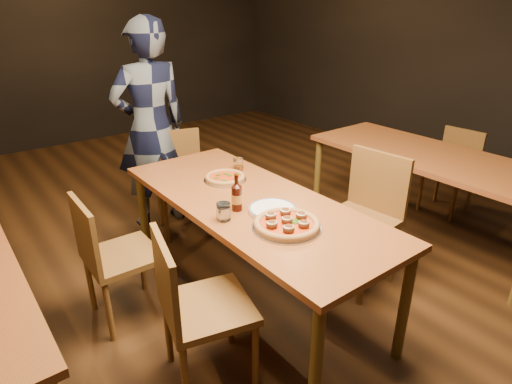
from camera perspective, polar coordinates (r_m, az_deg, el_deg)
ground at (r=3.06m, az=-0.59°, el=-13.88°), size 9.00×9.00×0.00m
room_shell at (r=2.42m, az=-0.79°, el=23.46°), size 9.00×9.00×9.00m
table_main at (r=2.70m, az=-0.65°, el=-2.41°), size 0.80×2.00×0.75m
table_right at (r=3.79m, az=22.32°, el=3.65°), size 0.80×2.00×0.75m
chair_main_nw at (r=2.27m, az=-6.41°, el=-14.89°), size 0.52×0.52×0.92m
chair_main_sw at (r=2.80m, az=-17.40°, el=-7.98°), size 0.42×0.42×0.89m
chair_main_e at (r=3.06m, az=13.46°, el=-3.70°), size 0.50×0.50×0.99m
chair_end at (r=3.74m, az=-9.86°, el=1.21°), size 0.54×0.54×0.91m
chair_nbr_right at (r=4.46m, az=24.36°, el=2.54°), size 0.41×0.41×0.83m
pizza_meatball at (r=2.34m, az=4.13°, el=-4.22°), size 0.38×0.38×0.07m
pizza_margherita at (r=2.97m, az=-4.14°, el=1.93°), size 0.29×0.29×0.04m
plate_stack at (r=2.51m, az=2.18°, el=-2.40°), size 0.28×0.28×0.03m
beer_bottle at (r=2.51m, az=-2.58°, el=-0.75°), size 0.06×0.06×0.22m
water_glass at (r=2.41m, az=-4.36°, el=-2.63°), size 0.08×0.08×0.10m
amber_glass at (r=3.14m, az=-2.38°, el=3.73°), size 0.07×0.07×0.09m
diner at (r=3.81m, az=-13.86°, el=8.37°), size 0.68×0.47×1.80m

